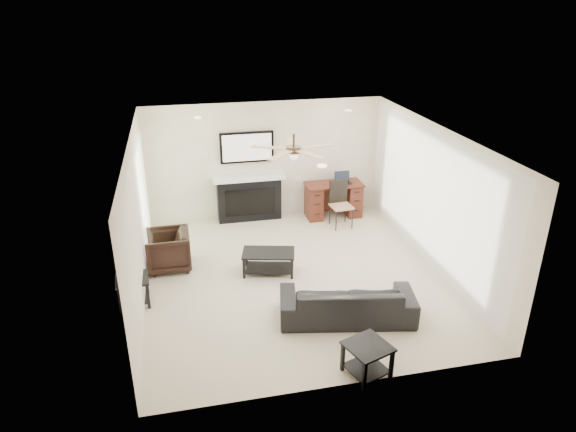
# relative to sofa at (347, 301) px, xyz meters

# --- Properties ---
(room_shell) EXTENTS (5.50, 5.54, 2.52)m
(room_shell) POSITION_rel_sofa_xyz_m (-0.30, 1.45, 1.39)
(room_shell) COLOR beige
(room_shell) RESTS_ON ground
(sofa) EXTENTS (2.12, 1.16, 0.59)m
(sofa) POSITION_rel_sofa_xyz_m (0.00, 0.00, 0.00)
(sofa) COLOR black
(sofa) RESTS_ON ground
(armchair) EXTENTS (0.77, 0.75, 0.69)m
(armchair) POSITION_rel_sofa_xyz_m (-2.60, 2.15, 0.05)
(armchair) COLOR black
(armchair) RESTS_ON ground
(coffee_table) EXTENTS (0.99, 0.70, 0.40)m
(coffee_table) POSITION_rel_sofa_xyz_m (-0.90, 1.60, -0.09)
(coffee_table) COLOR black
(coffee_table) RESTS_ON ground
(end_table_near) EXTENTS (0.66, 0.66, 0.45)m
(end_table_near) POSITION_rel_sofa_xyz_m (-0.15, -1.25, -0.07)
(end_table_near) COLOR black
(end_table_near) RESTS_ON ground
(end_table_left) EXTENTS (0.54, 0.54, 0.45)m
(end_table_left) POSITION_rel_sofa_xyz_m (-3.15, 1.10, -0.07)
(end_table_left) COLOR black
(end_table_left) RESTS_ON ground
(fireplace_unit) EXTENTS (1.52, 0.34, 1.91)m
(fireplace_unit) POSITION_rel_sofa_xyz_m (-0.88, 3.95, 0.66)
(fireplace_unit) COLOR black
(fireplace_unit) RESTS_ON ground
(desk) EXTENTS (1.22, 0.56, 0.76)m
(desk) POSITION_rel_sofa_xyz_m (0.93, 3.73, 0.09)
(desk) COLOR #431F10
(desk) RESTS_ON ground
(desk_chair) EXTENTS (0.46, 0.48, 0.97)m
(desk_chair) POSITION_rel_sofa_xyz_m (0.93, 3.18, 0.19)
(desk_chair) COLOR black
(desk_chair) RESTS_ON ground
(laptop) EXTENTS (0.33, 0.24, 0.23)m
(laptop) POSITION_rel_sofa_xyz_m (1.13, 3.71, 0.58)
(laptop) COLOR black
(laptop) RESTS_ON desk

